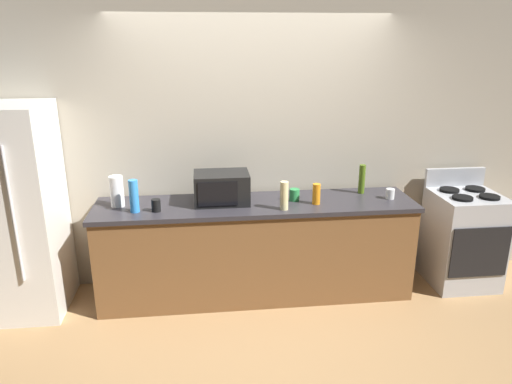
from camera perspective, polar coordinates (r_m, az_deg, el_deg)
The scene contains 14 objects.
ground_plane at distance 4.26m, azimuth 0.64°, elevation -14.59°, with size 8.00×8.00×0.00m, color #A87F51.
back_wall at distance 4.50m, azimuth -0.61°, elevation 5.85°, with size 6.40×0.10×2.70m, color #B2A893.
counter_run at distance 4.39m, azimuth -0.00°, elevation -6.82°, with size 2.84×0.64×0.90m.
refrigerator at distance 4.49m, azimuth -26.98°, elevation -2.15°, with size 0.72×0.73×1.80m.
stove_range at distance 5.01m, azimuth 23.45°, elevation -5.05°, with size 0.60×0.61×1.08m.
microwave at distance 4.21m, azimuth -4.14°, elevation 0.51°, with size 0.48×0.35×0.27m.
paper_towel_roll at distance 4.27m, azimuth -16.29°, elevation 0.08°, with size 0.12×0.12×0.27m, color white.
bottle_olive_oil at distance 4.56m, azimuth 12.53°, elevation 1.52°, with size 0.06×0.06×0.27m, color #4C6B19.
bottle_hand_soap at distance 4.03m, azimuth 3.39°, elevation -0.44°, with size 0.07×0.07×0.25m, color beige.
bottle_spray_cleaner at distance 4.09m, azimuth -14.38°, elevation -0.49°, with size 0.08×0.08×0.28m, color #338CE5.
bottle_dish_soap at distance 4.20m, azimuth 7.23°, elevation -0.24°, with size 0.07×0.07×0.18m, color orange.
mug_black at distance 4.09m, azimuth -11.86°, elevation -1.57°, with size 0.08×0.08×0.11m, color black.
mug_green at distance 4.28m, azimuth 4.61°, elevation -0.33°, with size 0.09×0.09×0.11m, color #2D8C47.
mug_white at distance 4.49m, azimuth 15.73°, elevation -0.21°, with size 0.08×0.08×0.09m, color white.
Camera 1 is at (-0.46, -3.56, 2.29)m, focal length 33.48 mm.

